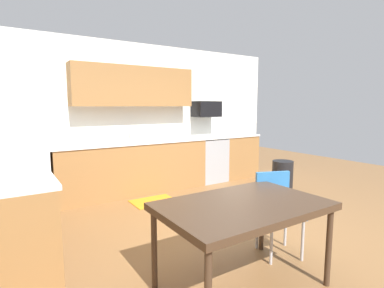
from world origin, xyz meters
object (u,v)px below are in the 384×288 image
Objects in this scene: dining_table at (243,210)px; trash_bin at (282,178)px; refrigerator at (17,155)px; oven_range at (209,159)px; microwave at (206,109)px; chair_near_table at (277,206)px.

trash_bin is at bearing 34.05° from dining_table.
refrigerator reaches higher than oven_range.
refrigerator reaches higher than dining_table.
oven_range reaches higher than dining_table.
microwave reaches higher than trash_bin.
chair_near_table reaches higher than trash_bin.
dining_table is at bearing -145.95° from trash_bin.
oven_range is (3.44, 0.08, -0.40)m from refrigerator.
oven_range is at bearing -90.00° from microwave.
refrigerator is at bearing 128.56° from chair_near_table.
chair_near_table is 1.42× the size of trash_bin.
trash_bin is at bearing -72.27° from microwave.
trash_bin is (0.51, -1.60, -1.19)m from microwave.
refrigerator is 2.02× the size of chair_near_table.
dining_table is at bearing -120.79° from microwave.
oven_range reaches higher than chair_near_table.
dining_table is 2.99m from trash_bin.
refrigerator reaches higher than chair_near_table.
refrigerator is at bearing -177.00° from microwave.
microwave is 0.64× the size of chair_near_table.
chair_near_table is (-1.20, -2.98, -0.99)m from microwave.
refrigerator reaches higher than microwave.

